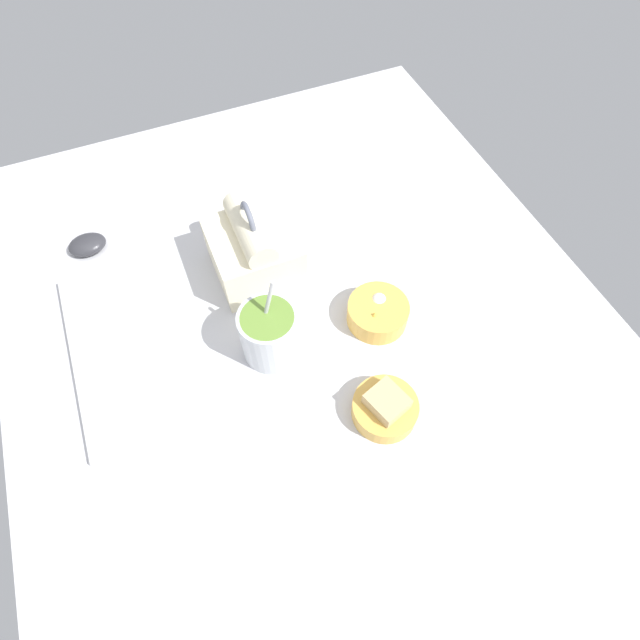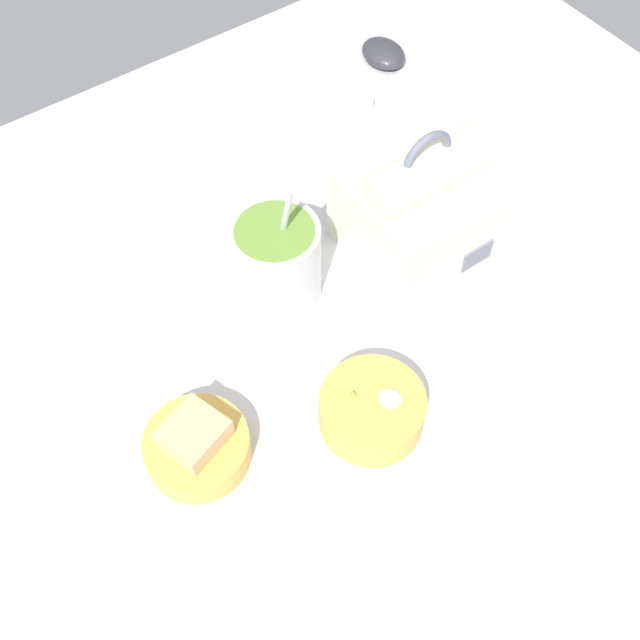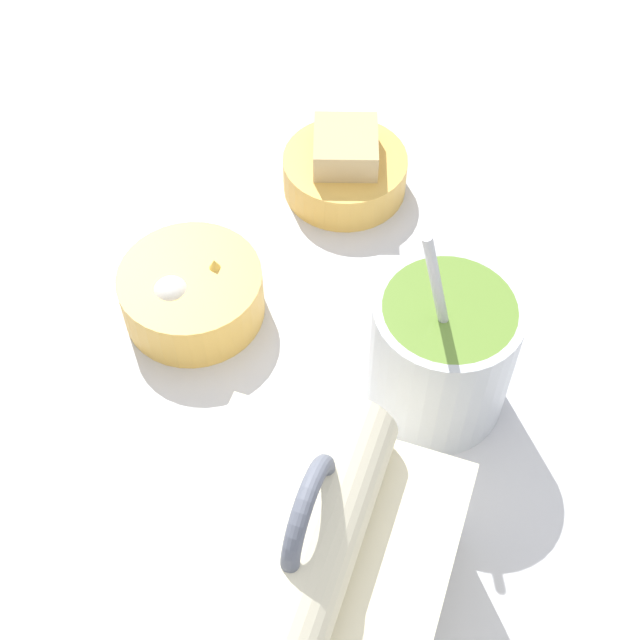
{
  "view_description": "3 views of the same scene",
  "coord_description": "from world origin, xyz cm",
  "px_view_note": "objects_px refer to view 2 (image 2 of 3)",
  "views": [
    {
      "loc": [
        -43.29,
        17.14,
        81.83
      ],
      "look_at": [
        -0.45,
        -0.91,
        7.0
      ],
      "focal_mm": 28.0,
      "sensor_mm": 36.0,
      "label": 1
    },
    {
      "loc": [
        -29.36,
        -41.58,
        79.45
      ],
      "look_at": [
        -0.45,
        -0.91,
        7.0
      ],
      "focal_mm": 45.0,
      "sensor_mm": 36.0,
      "label": 2
    },
    {
      "loc": [
        36.39,
        11.7,
        59.62
      ],
      "look_at": [
        -0.45,
        -0.91,
        7.0
      ],
      "focal_mm": 50.0,
      "sensor_mm": 36.0,
      "label": 3
    }
  ],
  "objects_px": {
    "lunch_bag": "(420,206)",
    "bento_bowl_sandwich": "(197,446)",
    "computer_mouse": "(383,53)",
    "soup_cup": "(278,260)",
    "bento_bowl_snacks": "(372,409)",
    "keyboard": "(233,128)"
  },
  "relations": [
    {
      "from": "keyboard",
      "to": "soup_cup",
      "type": "xyz_separation_m",
      "value": [
        -0.1,
        -0.26,
        0.05
      ]
    },
    {
      "from": "lunch_bag",
      "to": "bento_bowl_sandwich",
      "type": "height_order",
      "value": "lunch_bag"
    },
    {
      "from": "computer_mouse",
      "to": "bento_bowl_sandwich",
      "type": "bearing_deg",
      "value": -144.3
    },
    {
      "from": "lunch_bag",
      "to": "soup_cup",
      "type": "distance_m",
      "value": 0.18
    },
    {
      "from": "soup_cup",
      "to": "bento_bowl_snacks",
      "type": "xyz_separation_m",
      "value": [
        -0.02,
        -0.2,
        -0.03
      ]
    },
    {
      "from": "keyboard",
      "to": "computer_mouse",
      "type": "bearing_deg",
      "value": 0.77
    },
    {
      "from": "keyboard",
      "to": "bento_bowl_snacks",
      "type": "xyz_separation_m",
      "value": [
        -0.12,
        -0.47,
        0.01
      ]
    },
    {
      "from": "computer_mouse",
      "to": "bento_bowl_snacks",
      "type": "bearing_deg",
      "value": -129.21
    },
    {
      "from": "keyboard",
      "to": "lunch_bag",
      "type": "xyz_separation_m",
      "value": [
        0.08,
        -0.3,
        0.05
      ]
    },
    {
      "from": "keyboard",
      "to": "computer_mouse",
      "type": "relative_size",
      "value": 5.13
    },
    {
      "from": "computer_mouse",
      "to": "lunch_bag",
      "type": "bearing_deg",
      "value": -121.4
    },
    {
      "from": "lunch_bag",
      "to": "bento_bowl_sandwich",
      "type": "distance_m",
      "value": 0.39
    },
    {
      "from": "soup_cup",
      "to": "computer_mouse",
      "type": "height_order",
      "value": "soup_cup"
    },
    {
      "from": "keyboard",
      "to": "lunch_bag",
      "type": "relative_size",
      "value": 2.17
    },
    {
      "from": "bento_bowl_sandwich",
      "to": "computer_mouse",
      "type": "relative_size",
      "value": 1.46
    },
    {
      "from": "soup_cup",
      "to": "bento_bowl_snacks",
      "type": "relative_size",
      "value": 1.62
    },
    {
      "from": "bento_bowl_sandwich",
      "to": "computer_mouse",
      "type": "height_order",
      "value": "bento_bowl_sandwich"
    },
    {
      "from": "keyboard",
      "to": "bento_bowl_snacks",
      "type": "bearing_deg",
      "value": -103.94
    },
    {
      "from": "lunch_bag",
      "to": "soup_cup",
      "type": "bearing_deg",
      "value": 169.26
    },
    {
      "from": "keyboard",
      "to": "lunch_bag",
      "type": "height_order",
      "value": "lunch_bag"
    },
    {
      "from": "keyboard",
      "to": "bento_bowl_sandwich",
      "type": "bearing_deg",
      "value": -126.03
    },
    {
      "from": "bento_bowl_snacks",
      "to": "keyboard",
      "type": "bearing_deg",
      "value": 76.06
    }
  ]
}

